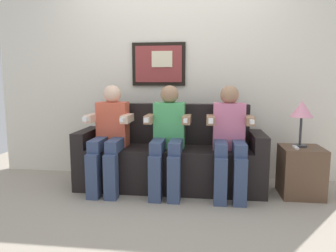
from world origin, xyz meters
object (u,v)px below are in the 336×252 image
side_table_right (301,171)px  spare_remote_on_table (295,147)px  couch (170,159)px  person_in_middle (168,135)px  person_on_left (110,134)px  table_lamp (302,111)px  person_on_right (229,136)px

side_table_right → spare_remote_on_table: size_ratio=3.85×
couch → side_table_right: size_ratio=3.97×
couch → person_in_middle: 0.34m
person_on_left → table_lamp: bearing=2.7°
person_on_left → side_table_right: bearing=1.8°
couch → table_lamp: (1.33, -0.08, 0.55)m
person_on_left → table_lamp: 1.96m
person_in_middle → side_table_right: 1.39m
person_in_middle → side_table_right: size_ratio=2.22×
person_on_left → side_table_right: 1.99m
person_on_left → spare_remote_on_table: person_on_left is taller
couch → table_lamp: bearing=-3.3°
person_in_middle → spare_remote_on_table: size_ratio=8.54×
person_in_middle → side_table_right: (1.34, 0.06, -0.36)m
couch → person_on_right: size_ratio=1.79×
person_on_right → table_lamp: (0.71, 0.09, 0.25)m
side_table_right → table_lamp: bearing=120.5°
side_table_right → spare_remote_on_table: 0.28m
table_lamp → spare_remote_on_table: table_lamp is taller
couch → table_lamp: table_lamp is taller
couch → side_table_right: (1.34, -0.11, -0.06)m
person_on_right → person_in_middle: bearing=180.0°
person_on_right → couch: bearing=164.8°
person_on_right → side_table_right: size_ratio=2.22×
person_in_middle → person_on_left: bearing=180.0°
spare_remote_on_table → table_lamp: bearing=54.0°
person_on_left → table_lamp: (1.94, 0.09, 0.25)m
side_table_right → person_on_right: bearing=-175.1°
side_table_right → person_on_left: bearing=-178.2°
person_in_middle → spare_remote_on_table: person_in_middle is taller
couch → person_in_middle: (-0.00, -0.17, 0.29)m
person_on_left → table_lamp: size_ratio=2.41×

